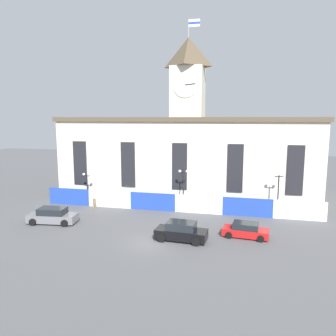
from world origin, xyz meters
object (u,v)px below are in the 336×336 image
object	(u,v)px
car_red_sedan	(246,230)
car_gray_pickup	(53,216)
pedestrian	(94,203)
street_lamp_far_right	(183,181)
car_black_suv	(181,232)
street_lamp_far_left	(87,181)
street_lamp_center	(278,186)

from	to	relation	value
car_red_sedan	car_gray_pickup	size ratio (longest dim) A/B	0.83
car_red_sedan	pedestrian	distance (m)	19.57
street_lamp_far_right	car_black_suv	size ratio (longest dim) A/B	1.03
street_lamp_far_left	street_lamp_center	bearing A→B (deg)	0.00
car_black_suv	pedestrian	distance (m)	14.97
street_lamp_center	car_red_sedan	bearing A→B (deg)	-114.96
street_lamp_far_right	car_red_sedan	xyz separation A→B (m)	(7.70, -7.85, -3.08)
car_red_sedan	street_lamp_center	bearing A→B (deg)	70.89
car_black_suv	car_gray_pickup	bearing A→B (deg)	-3.02
car_red_sedan	car_gray_pickup	distance (m)	20.86
street_lamp_far_left	street_lamp_center	world-z (taller)	street_lamp_center
street_lamp_far_right	car_black_suv	world-z (taller)	street_lamp_far_right
pedestrian	car_black_suv	bearing A→B (deg)	-0.28
street_lamp_far_right	car_gray_pickup	xyz separation A→B (m)	(-13.16, -8.34, -2.94)
car_black_suv	pedestrian	size ratio (longest dim) A/B	3.04
street_lamp_far_right	pedestrian	bearing A→B (deg)	-168.40
car_red_sedan	car_black_suv	bearing A→B (deg)	-153.51
car_black_suv	car_red_sedan	bearing A→B (deg)	-155.63
car_gray_pickup	street_lamp_far_left	bearing A→B (deg)	-96.80
car_red_sedan	car_black_suv	xyz separation A→B (m)	(-6.00, -2.26, 0.16)
car_red_sedan	pedestrian	xyz separation A→B (m)	(-18.76, 5.58, 0.23)
street_lamp_far_left	pedestrian	world-z (taller)	street_lamp_far_left
street_lamp_center	car_gray_pickup	xyz separation A→B (m)	(-24.51, -8.34, -2.93)
street_lamp_center	pedestrian	bearing A→B (deg)	-174.22
car_black_suv	street_lamp_center	bearing A→B (deg)	-129.94
street_lamp_far_left	car_red_sedan	distance (m)	22.40
street_lamp_far_left	car_red_sedan	size ratio (longest dim) A/B	0.93
car_gray_pickup	pedestrian	world-z (taller)	car_gray_pickup
pedestrian	street_lamp_far_right	bearing A→B (deg)	42.87
street_lamp_center	pedestrian	xyz separation A→B (m)	(-22.41, -2.27, -2.84)
car_red_sedan	car_gray_pickup	world-z (taller)	car_gray_pickup
car_black_suv	pedestrian	world-z (taller)	car_black_suv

